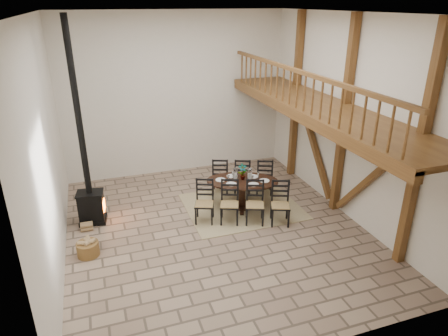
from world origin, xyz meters
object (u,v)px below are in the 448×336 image
object	(u,v)px
wood_stove	(88,182)
log_stack	(87,227)
log_basket	(88,248)
dining_table	(242,195)

from	to	relation	value
wood_stove	log_stack	xyz separation A→B (m)	(-0.17, -0.37, -1.03)
log_basket	log_stack	bearing A→B (deg)	90.52
log_basket	dining_table	bearing A→B (deg)	12.88
log_stack	log_basket	bearing A→B (deg)	-89.48
dining_table	wood_stove	xyz separation A→B (m)	(-3.85, 0.56, 0.72)
dining_table	wood_stove	world-z (taller)	wood_stove
log_stack	wood_stove	bearing A→B (deg)	65.79
wood_stove	log_basket	bearing A→B (deg)	-87.57
wood_stove	log_basket	size ratio (longest dim) A/B	10.32
log_basket	log_stack	size ratio (longest dim) A/B	1.66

